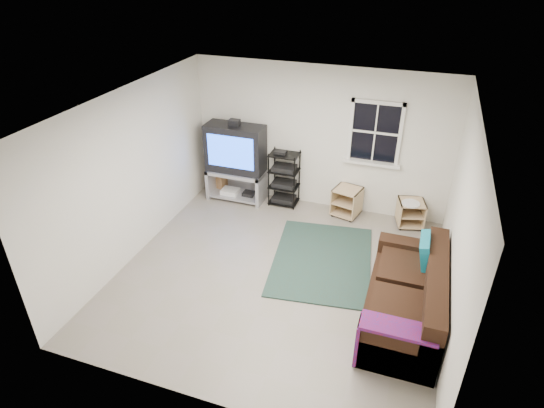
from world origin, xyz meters
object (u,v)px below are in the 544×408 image
at_px(av_rack, 284,182).
at_px(side_table_right, 410,211).
at_px(side_table_left, 348,200).
at_px(tv_unit, 236,156).
at_px(sofa, 407,299).

distance_m(av_rack, side_table_right, 2.31).
bearing_deg(side_table_right, side_table_left, 179.76).
bearing_deg(tv_unit, av_rack, 4.93).
bearing_deg(sofa, tv_unit, 145.26).
bearing_deg(av_rack, side_table_left, 0.10).
bearing_deg(av_rack, tv_unit, -175.07).
relative_size(av_rack, side_table_right, 2.03).
height_order(side_table_left, sofa, sofa).
height_order(tv_unit, av_rack, tv_unit).
bearing_deg(sofa, av_rack, 135.36).
distance_m(tv_unit, av_rack, 1.01).
xyz_separation_m(av_rack, sofa, (2.44, -2.40, -0.13)).
bearing_deg(tv_unit, sofa, -34.74).
height_order(tv_unit, side_table_left, tv_unit).
bearing_deg(side_table_right, tv_unit, -178.63).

